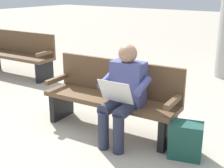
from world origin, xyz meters
TOP-DOWN VIEW (x-y plane):
  - ground_plane at (0.00, 0.00)m, footprint 40.00×40.00m
  - bench_near at (0.01, -0.07)m, footprint 1.83×0.63m
  - person_seated at (-0.30, 0.14)m, footprint 0.59×0.60m
  - backpack at (-1.07, 0.05)m, footprint 0.41×0.35m
  - bench_far at (3.15, -1.03)m, footprint 1.83×0.62m

SIDE VIEW (x-z plane):
  - ground_plane at x=0.00m, z-range 0.00..0.00m
  - backpack at x=-1.07m, z-range 0.00..0.40m
  - bench_near at x=0.01m, z-range 0.01..0.91m
  - bench_far at x=3.15m, z-range 0.01..0.91m
  - person_seated at x=-0.30m, z-range 0.04..1.22m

